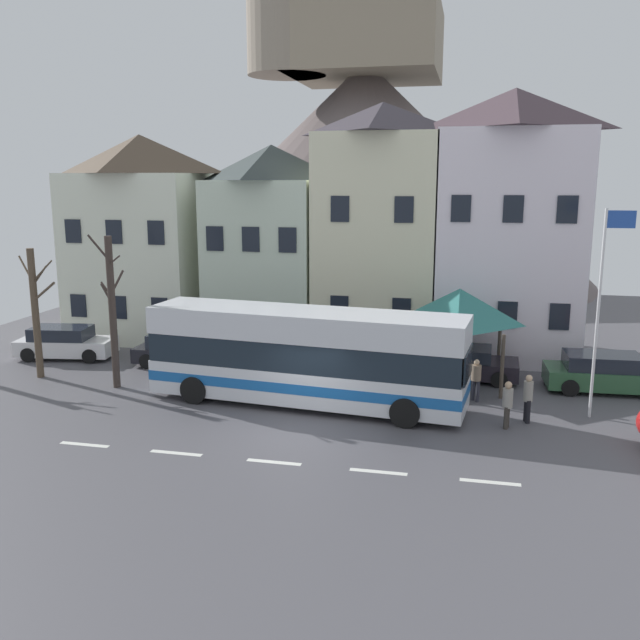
% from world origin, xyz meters
% --- Properties ---
extents(ground_plane, '(40.00, 60.00, 0.07)m').
position_xyz_m(ground_plane, '(0.00, -0.00, -0.03)').
color(ground_plane, '#504E54').
extents(townhouse_00, '(6.32, 5.87, 10.06)m').
position_xyz_m(townhouse_00, '(-10.98, 11.90, 5.03)').
color(townhouse_00, silver).
rests_on(townhouse_00, ground_plane).
extents(townhouse_01, '(5.06, 6.68, 9.52)m').
position_xyz_m(townhouse_01, '(-4.34, 12.31, 4.76)').
color(townhouse_01, beige).
rests_on(townhouse_01, ground_plane).
extents(townhouse_02, '(5.44, 6.29, 11.33)m').
position_xyz_m(townhouse_02, '(1.03, 12.11, 5.66)').
color(townhouse_02, beige).
rests_on(townhouse_02, ground_plane).
extents(townhouse_03, '(6.21, 5.57, 11.74)m').
position_xyz_m(townhouse_03, '(6.80, 11.76, 5.87)').
color(townhouse_03, white).
rests_on(townhouse_03, ground_plane).
extents(hilltop_castle, '(35.33, 35.33, 22.36)m').
position_xyz_m(hilltop_castle, '(-3.27, 33.79, 8.74)').
color(hilltop_castle, '#625655').
rests_on(hilltop_castle, ground_plane).
extents(transit_bus, '(11.51, 3.57, 3.42)m').
position_xyz_m(transit_bus, '(-0.33, 2.77, 1.72)').
color(transit_bus, silver).
rests_on(transit_bus, ground_plane).
extents(bus_shelter, '(3.60, 3.60, 3.78)m').
position_xyz_m(bus_shelter, '(4.86, 6.66, 3.07)').
color(bus_shelter, '#473D33').
rests_on(bus_shelter, ground_plane).
extents(parked_car_00, '(4.43, 2.33, 1.43)m').
position_xyz_m(parked_car_00, '(-12.44, 6.69, 0.70)').
color(parked_car_00, silver).
rests_on(parked_car_00, ground_plane).
extents(parked_car_01, '(4.35, 2.11, 1.32)m').
position_xyz_m(parked_car_01, '(5.05, 7.27, 0.65)').
color(parked_car_01, black).
rests_on(parked_car_01, ground_plane).
extents(parked_car_02, '(4.64, 2.18, 1.44)m').
position_xyz_m(parked_car_02, '(10.42, 6.80, 0.70)').
color(parked_car_02, '#2E5736').
rests_on(parked_car_02, ground_plane).
extents(parked_car_03, '(4.35, 1.87, 1.39)m').
position_xyz_m(parked_car_03, '(-6.68, 6.67, 0.67)').
color(parked_car_03, black).
rests_on(parked_car_03, ground_plane).
extents(pedestrian_00, '(0.36, 0.36, 1.56)m').
position_xyz_m(pedestrian_00, '(5.59, 4.48, 0.93)').
color(pedestrian_00, '#2D2D38').
rests_on(pedestrian_00, ground_plane).
extents(pedestrian_01, '(0.31, 0.35, 1.63)m').
position_xyz_m(pedestrian_01, '(7.26, 2.59, 0.88)').
color(pedestrian_01, black).
rests_on(pedestrian_01, ground_plane).
extents(pedestrian_02, '(0.33, 0.35, 1.57)m').
position_xyz_m(pedestrian_02, '(6.58, 1.89, 0.88)').
color(pedestrian_02, '#38332D').
rests_on(pedestrian_02, ground_plane).
extents(pedestrian_03, '(0.35, 0.35, 1.61)m').
position_xyz_m(pedestrian_03, '(4.09, 5.21, 0.90)').
color(pedestrian_03, black).
rests_on(pedestrian_03, ground_plane).
extents(public_bench, '(1.65, 0.48, 0.87)m').
position_xyz_m(public_bench, '(5.29, 9.09, 0.47)').
color(public_bench, '#33473D').
rests_on(public_bench, ground_plane).
extents(flagpole, '(0.95, 0.10, 7.01)m').
position_xyz_m(flagpole, '(9.47, 3.60, 4.07)').
color(flagpole, silver).
rests_on(flagpole, ground_plane).
extents(bare_tree_00, '(2.21, 1.02, 5.25)m').
position_xyz_m(bare_tree_00, '(-11.69, 3.75, 2.72)').
color(bare_tree_00, brown).
rests_on(bare_tree_00, ground_plane).
extents(bare_tree_01, '(1.43, 1.47, 5.90)m').
position_xyz_m(bare_tree_01, '(-7.99, 3.19, 3.06)').
color(bare_tree_01, '#382D28').
rests_on(bare_tree_01, ground_plane).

